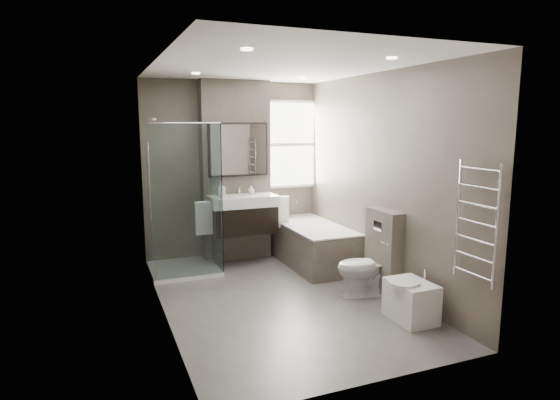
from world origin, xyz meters
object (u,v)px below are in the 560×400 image
bathtub (312,242)px  bidet (411,300)px  vanity (243,214)px  toilet (366,267)px

bathtub → bidet: 2.14m
bathtub → bidet: bathtub is taller
vanity → toilet: bearing=-59.9°
vanity → bathtub: 1.07m
bidet → vanity: bearing=112.4°
vanity → bidet: bearing=-67.6°
bathtub → bidet: (0.09, -2.13, -0.10)m
bathtub → toilet: toilet is taller
bathtub → bidet: bearing=-87.6°
bathtub → vanity: bearing=160.6°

